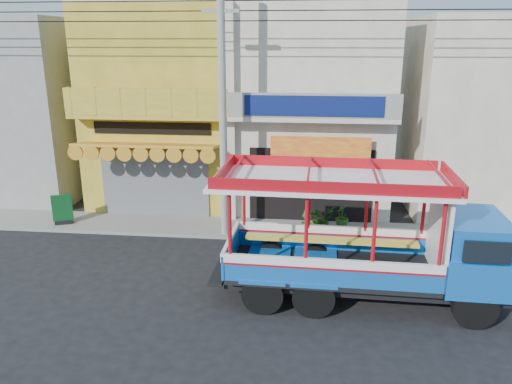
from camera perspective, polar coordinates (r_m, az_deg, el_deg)
ground at (r=14.84m, az=-1.81°, el=-10.00°), size 90.00×90.00×0.00m
sidewalk at (r=18.44m, az=-0.12°, el=-4.20°), size 30.00×2.00×0.12m
shophouse_left at (r=22.00m, az=-9.55°, el=9.94°), size 6.00×7.50×8.24m
shophouse_right at (r=21.21m, az=6.51°, el=9.80°), size 6.00×6.75×8.24m
party_pilaster at (r=18.37m, az=-2.97°, el=8.43°), size 0.35×0.30×8.00m
filler_building_left at (r=24.87m, az=-25.42°, el=8.63°), size 6.00×6.00×7.60m
filler_building_right at (r=22.46m, az=24.82°, el=7.97°), size 6.00×6.00×7.60m
utility_pole at (r=16.69m, az=-3.36°, el=11.13°), size 28.00×0.26×9.00m
songthaew_truck at (r=13.44m, az=14.71°, el=-5.39°), size 7.83×2.80×3.62m
green_sign at (r=19.98m, az=-21.22°, el=-2.09°), size 0.71×0.53×1.12m
potted_plant_a at (r=17.88m, az=7.46°, el=-3.09°), size 1.22×1.19×1.03m
potted_plant_b at (r=17.90m, az=5.74°, el=-3.30°), size 0.49×0.55×0.85m
potted_plant_c at (r=18.46m, az=9.80°, el=-2.78°), size 0.59×0.59×0.88m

